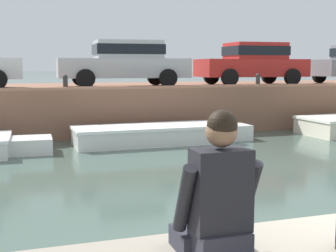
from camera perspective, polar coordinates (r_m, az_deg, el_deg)
ground_plane at (r=9.24m, az=1.13°, el=-6.24°), size 400.00×400.00×0.00m
far_quay_wall at (r=17.11m, az=-8.23°, el=2.45°), size 60.00×6.00×1.48m
far_wall_coping at (r=14.24m, az=-6.21°, el=4.66°), size 60.00×0.24×0.08m
boat_moored_central_white at (r=13.14m, az=-1.12°, el=-1.03°), size 5.17×1.51×0.52m
car_centre_silver at (r=15.99m, az=-5.28°, el=7.85°), size 4.42×2.04×1.54m
car_right_inner_red at (r=17.73m, az=10.27°, el=7.70°), size 4.01×2.03×1.54m
mooring_bollard_mid at (r=14.11m, az=-12.41°, el=5.32°), size 0.15×0.15×0.45m
mooring_bollard_east at (r=16.09m, az=10.90°, el=5.58°), size 0.15×0.15×0.45m
person_seated_left at (r=3.03m, az=6.04°, el=-9.18°), size 0.53×0.52×0.97m
bottle_drink at (r=3.16m, az=6.96°, el=-13.78°), size 0.06×0.06×0.20m
snack_bag at (r=3.11m, az=6.15°, el=-14.99°), size 0.18×0.12×0.10m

